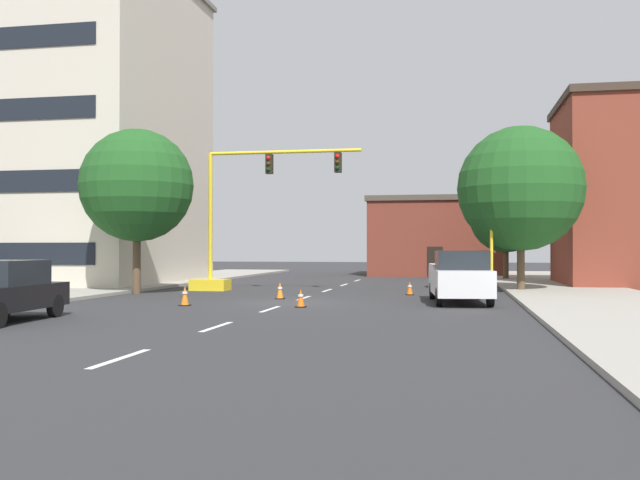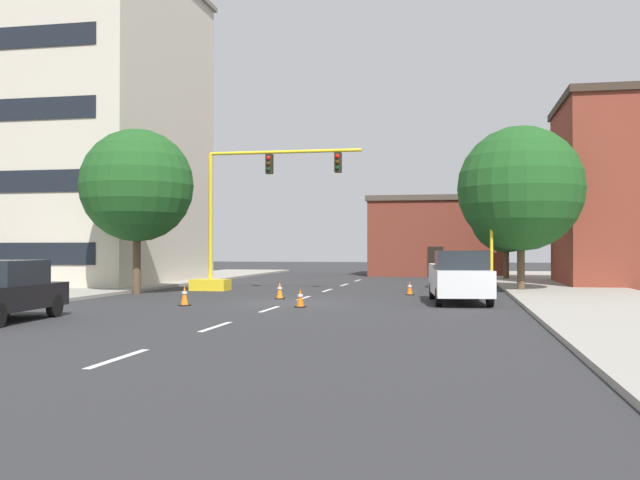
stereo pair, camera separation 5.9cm
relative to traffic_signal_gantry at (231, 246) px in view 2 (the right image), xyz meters
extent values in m
plane|color=#2D2D30|center=(4.63, -6.91, -2.20)|extent=(160.00, 160.00, 0.00)
cube|color=#9E998E|center=(-6.91, 1.09, -2.13)|extent=(6.00, 56.00, 0.14)
cube|color=#9E998E|center=(16.16, 1.09, -2.13)|extent=(6.00, 56.00, 0.14)
cube|color=silver|center=(4.63, -20.91, -2.20)|extent=(0.16, 2.40, 0.01)
cube|color=silver|center=(4.63, -15.41, -2.20)|extent=(0.16, 2.40, 0.01)
cube|color=silver|center=(4.63, -9.91, -2.20)|extent=(0.16, 2.40, 0.01)
cube|color=silver|center=(4.63, -4.41, -2.20)|extent=(0.16, 2.40, 0.01)
cube|color=silver|center=(4.63, 1.09, -2.20)|extent=(0.16, 2.40, 0.01)
cube|color=silver|center=(4.63, 6.59, -2.20)|extent=(0.16, 2.40, 0.01)
cube|color=silver|center=(4.63, 12.09, -2.20)|extent=(0.16, 2.40, 0.01)
cube|color=beige|center=(-12.13, 5.45, 6.84)|extent=(13.83, 13.60, 18.09)
cube|color=brown|center=(9.42, 22.14, 0.57)|extent=(9.88, 7.80, 5.55)
cube|color=#4C4238|center=(9.42, 22.14, 3.54)|extent=(10.18, 8.10, 0.40)
cube|color=black|center=(9.42, 18.21, -1.10)|extent=(1.10, 0.06, 2.20)
cube|color=yellow|center=(-1.04, 0.00, -1.93)|extent=(1.80, 1.20, 0.55)
cylinder|color=yellow|center=(-1.04, 0.00, 1.45)|extent=(0.20, 0.20, 6.20)
cylinder|color=yellow|center=(2.72, 0.00, 4.55)|extent=(7.52, 0.16, 0.16)
cube|color=black|center=(1.96, 0.00, 3.97)|extent=(0.32, 0.36, 0.95)
sphere|color=red|center=(1.96, -0.19, 4.25)|extent=(0.20, 0.20, 0.20)
sphere|color=#38280A|center=(1.96, -0.19, 3.97)|extent=(0.20, 0.20, 0.20)
sphere|color=black|center=(1.96, -0.19, 3.69)|extent=(0.20, 0.20, 0.20)
cube|color=black|center=(5.35, 0.00, 3.97)|extent=(0.32, 0.36, 0.95)
sphere|color=red|center=(5.35, -0.19, 4.25)|extent=(0.20, 0.20, 0.20)
sphere|color=#38280A|center=(5.35, -0.19, 3.97)|extent=(0.20, 0.20, 0.20)
sphere|color=black|center=(5.35, -0.19, 3.69)|extent=(0.20, 0.20, 0.20)
cylinder|color=yellow|center=(12.46, -0.22, 0.20)|extent=(0.14, 0.14, 4.80)
cube|color=black|center=(12.46, -0.22, 2.12)|extent=(0.32, 0.36, 0.95)
sphere|color=red|center=(12.46, -0.41, 2.40)|extent=(0.20, 0.20, 0.20)
sphere|color=#38280A|center=(12.46, -0.41, 2.12)|extent=(0.20, 0.20, 0.20)
sphere|color=black|center=(12.46, -0.41, 1.84)|extent=(0.20, 0.20, 0.20)
cylinder|color=brown|center=(14.04, 13.71, -1.01)|extent=(0.36, 0.36, 2.38)
sphere|color=#1E511E|center=(14.04, 13.71, 1.90)|extent=(4.60, 4.60, 4.60)
cylinder|color=brown|center=(-3.36, -3.32, -0.70)|extent=(0.36, 0.36, 3.02)
sphere|color=#1E511E|center=(-3.36, -3.32, 2.73)|extent=(5.12, 5.12, 5.12)
cylinder|color=brown|center=(13.88, 1.31, -0.86)|extent=(0.36, 0.36, 2.69)
sphere|color=#1E511E|center=(13.88, 1.31, 2.70)|extent=(5.91, 5.91, 5.91)
cube|color=white|center=(10.99, -5.76, -1.39)|extent=(2.50, 5.56, 0.95)
cube|color=#1E2328|center=(11.07, -6.66, -0.56)|extent=(2.00, 1.97, 0.70)
cube|color=white|center=(10.87, -4.58, -0.83)|extent=(2.26, 2.98, 0.16)
cylinder|color=black|center=(12.06, -7.50, -1.86)|extent=(0.28, 0.70, 0.68)
cylinder|color=black|center=(10.26, -7.67, -1.86)|extent=(0.28, 0.70, 0.68)
cylinder|color=black|center=(11.71, -3.85, -1.86)|extent=(0.28, 0.70, 0.68)
cylinder|color=black|center=(9.92, -4.02, -1.86)|extent=(0.28, 0.70, 0.68)
cube|color=black|center=(-1.77, -15.38, -1.51)|extent=(2.13, 4.61, 0.70)
cube|color=#1E2328|center=(-1.77, -15.28, -0.81)|extent=(1.84, 2.40, 0.70)
cylinder|color=black|center=(-2.69, -13.90, -1.86)|extent=(0.26, 0.69, 0.68)
cylinder|color=black|center=(-1.04, -13.80, -1.86)|extent=(0.26, 0.69, 0.68)
cube|color=black|center=(8.85, -1.59, -2.18)|extent=(0.36, 0.36, 0.04)
cone|color=orange|center=(8.85, -1.59, -1.88)|extent=(0.28, 0.28, 0.57)
cylinder|color=white|center=(8.85, -1.59, -1.81)|extent=(0.19, 0.19, 0.08)
cube|color=black|center=(3.78, -5.11, -2.18)|extent=(0.36, 0.36, 0.04)
cone|color=orange|center=(3.78, -5.11, -1.83)|extent=(0.28, 0.28, 0.66)
cylinder|color=white|center=(3.78, -5.11, -1.75)|extent=(0.19, 0.19, 0.08)
cube|color=black|center=(5.49, -8.96, -2.18)|extent=(0.36, 0.36, 0.04)
cone|color=orange|center=(5.49, -8.96, -1.86)|extent=(0.28, 0.28, 0.61)
cylinder|color=white|center=(5.49, -8.96, -1.78)|extent=(0.19, 0.19, 0.08)
cube|color=black|center=(1.23, -9.09, -2.18)|extent=(0.36, 0.36, 0.04)
cone|color=orange|center=(1.23, -9.09, -1.82)|extent=(0.28, 0.28, 0.70)
cylinder|color=white|center=(1.23, -9.09, -1.73)|extent=(0.19, 0.19, 0.08)
camera|label=1|loc=(10.83, -33.34, -0.13)|focal=39.84mm
camera|label=2|loc=(10.89, -33.33, -0.13)|focal=39.84mm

